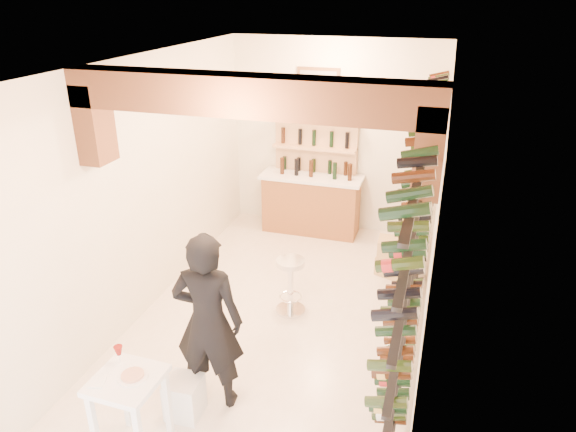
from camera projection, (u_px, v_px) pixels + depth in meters
The scene contains 11 objects.
ground at pixel (281, 317), 6.75m from camera, with size 6.00×6.00×0.00m, color silver.
room_shell at pixel (273, 155), 5.62m from camera, with size 3.52×6.02×3.21m.
wine_rack at pixel (414, 222), 5.72m from camera, with size 0.32×5.70×2.56m.
back_counter at pixel (311, 202), 8.94m from camera, with size 1.70×0.62×1.29m.
back_shelving at pixel (315, 162), 8.90m from camera, with size 1.40×0.31×2.73m.
tasting_table at pixel (128, 391), 4.57m from camera, with size 0.58×0.58×0.99m.
white_stool at pixel (185, 397), 5.16m from camera, with size 0.33×0.33×0.41m, color white.
person at pixel (208, 322), 5.05m from camera, with size 0.69×0.45×1.89m, color black.
chrome_barstool at pixel (290, 282), 6.72m from camera, with size 0.39×0.39×0.75m.
crate_lower at pixel (394, 267), 7.68m from camera, with size 0.47×0.33×0.28m, color tan.
crate_upper at pixel (396, 249), 7.57m from camera, with size 0.50×0.35×0.29m, color tan.
Camera 1 is at (1.73, -5.39, 3.91)m, focal length 32.75 mm.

